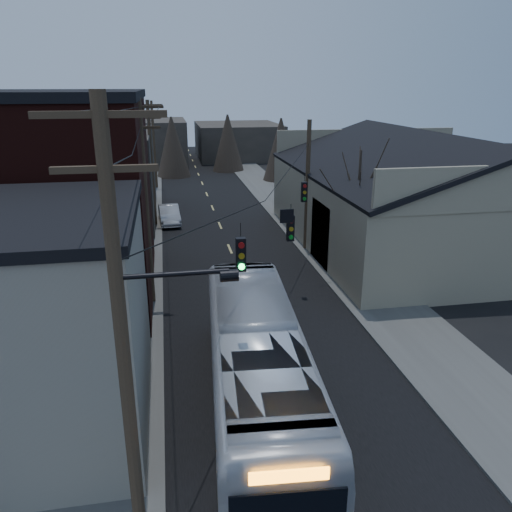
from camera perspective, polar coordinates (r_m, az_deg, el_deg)
The scene contains 13 objects.
road_surface at distance 37.59m, azimuth -3.80°, elevation 2.69°, with size 9.00×110.00×0.02m, color black.
sidewalk_left at distance 37.45m, azimuth -13.73°, elevation 2.20°, with size 4.00×110.00×0.12m, color #474744.
sidewalk_right at distance 38.81m, azimuth 5.79°, elevation 3.24°, with size 4.00×110.00×0.12m, color #474744.
building_clapboard at distance 17.20m, azimuth -26.41°, elevation -7.37°, with size 8.00×8.00×7.00m, color gray.
building_brick at distance 27.13m, azimuth -22.98°, elevation 5.69°, with size 10.00×12.00×10.00m, color black.
building_left_far at distance 42.81m, azimuth -17.75°, elevation 8.65°, with size 9.00×14.00×7.00m, color #2F2B26.
warehouse at distance 36.09m, azimuth 18.16°, elevation 5.50°, with size 16.16×20.60×7.73m.
building_far_left at distance 71.29m, azimuth -12.15°, elevation 12.55°, with size 10.00×12.00×6.00m, color #2F2B26.
building_far_right at distance 77.07m, azimuth -2.10°, elevation 13.03°, with size 12.00×14.00×5.00m, color #2F2B26.
bare_tree at distance 28.76m, azimuth 11.46°, elevation 4.64°, with size 0.40×0.40×7.20m, color black.
utility_lines at distance 30.53m, azimuth -8.57°, elevation 8.24°, with size 11.24×45.28×10.50m.
bus at distance 16.89m, azimuth 0.12°, elevation -12.44°, with size 2.94×12.55×3.49m, color silver.
parked_car at distance 40.45m, azimuth -9.88°, elevation 4.68°, with size 1.53×4.38×1.44m, color #AEAFB6.
Camera 1 is at (-3.99, -5.86, 10.57)m, focal length 35.00 mm.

